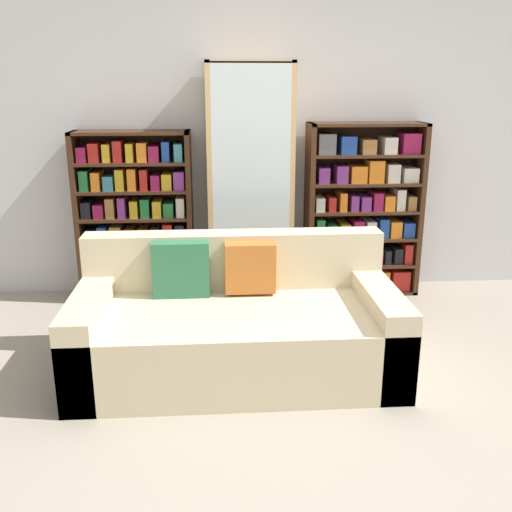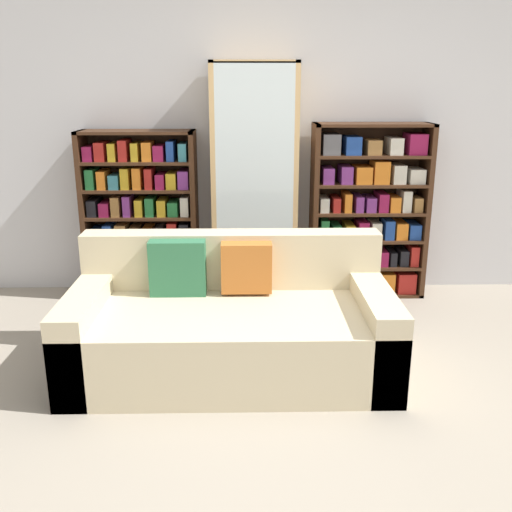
{
  "view_description": "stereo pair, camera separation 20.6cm",
  "coord_description": "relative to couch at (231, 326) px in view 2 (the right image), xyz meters",
  "views": [
    {
      "loc": [
        -0.47,
        -2.6,
        1.74
      ],
      "look_at": [
        -0.18,
        1.32,
        0.55
      ],
      "focal_mm": 40.0,
      "sensor_mm": 36.0,
      "label": 1
    },
    {
      "loc": [
        -0.26,
        -2.61,
        1.74
      ],
      "look_at": [
        -0.18,
        1.32,
        0.55
      ],
      "focal_mm": 40.0,
      "sensor_mm": 36.0,
      "label": 2
    }
  ],
  "objects": [
    {
      "name": "ground_plane",
      "position": [
        0.36,
        -0.69,
        -0.28
      ],
      "size": [
        16.0,
        16.0,
        0.0
      ],
      "primitive_type": "plane",
      "color": "gray"
    },
    {
      "name": "wall_back",
      "position": [
        0.36,
        1.54,
        1.07
      ],
      "size": [
        6.25,
        0.06,
        2.7
      ],
      "color": "silver",
      "rests_on": "ground"
    },
    {
      "name": "couch",
      "position": [
        0.0,
        0.0,
        0.0
      ],
      "size": [
        1.97,
        0.99,
        0.8
      ],
      "color": "beige",
      "rests_on": "ground"
    },
    {
      "name": "bookshelf_left",
      "position": [
        -0.77,
        1.34,
        0.4
      ],
      "size": [
        0.93,
        0.32,
        1.39
      ],
      "color": "#3D2314",
      "rests_on": "ground"
    },
    {
      "name": "display_cabinet",
      "position": [
        0.17,
        1.32,
        0.67
      ],
      "size": [
        0.69,
        0.36,
        1.91
      ],
      "color": "tan",
      "rests_on": "ground"
    },
    {
      "name": "bookshelf_right",
      "position": [
        1.13,
        1.34,
        0.4
      ],
      "size": [
        0.96,
        0.32,
        1.44
      ],
      "color": "#3D2314",
      "rests_on": "ground"
    },
    {
      "name": "wine_bottle",
      "position": [
        0.67,
        0.91,
        -0.14
      ],
      "size": [
        0.08,
        0.08,
        0.34
      ],
      "color": "#143819",
      "rests_on": "ground"
    }
  ]
}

